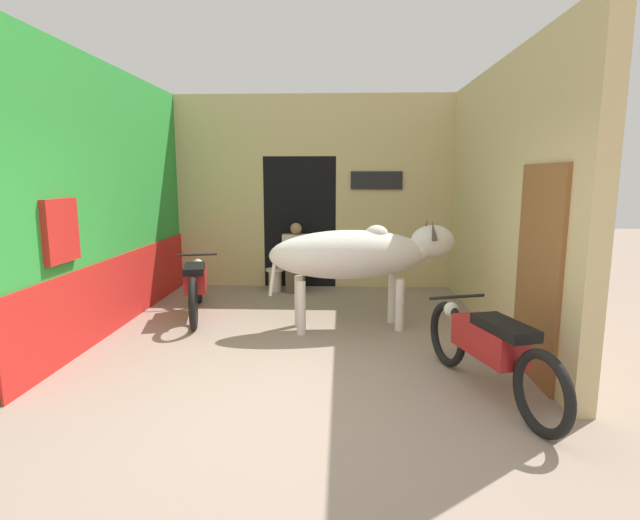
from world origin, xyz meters
TOP-DOWN VIEW (x-y plane):
  - ground_plane at (0.00, 0.00)m, footprint 30.00×30.00m
  - wall_left_shopfront at (-2.44, 2.37)m, footprint 0.25×4.77m
  - wall_back_with_doorway at (-0.10, 5.05)m, footprint 4.70×0.93m
  - wall_right_with_door at (2.44, 2.33)m, footprint 0.22×4.77m
  - cow at (0.71, 2.37)m, footprint 2.40×0.97m
  - motorcycle_near at (1.78, 0.43)m, footprint 0.78×2.04m
  - motorcycle_far at (-1.52, 2.87)m, footprint 0.69×2.04m
  - shopkeeper_seated at (-0.27, 4.38)m, footprint 0.45×0.33m
  - plastic_stool at (-0.62, 4.38)m, footprint 0.31×0.31m

SIDE VIEW (x-z plane):
  - ground_plane at x=0.00m, z-range 0.00..0.00m
  - plastic_stool at x=-0.62m, z-range 0.02..0.40m
  - motorcycle_near at x=1.78m, z-range 0.06..0.83m
  - motorcycle_far at x=-1.52m, z-range 0.06..0.84m
  - shopkeeper_seated at x=-0.27m, z-range 0.01..1.16m
  - cow at x=0.71m, z-range 0.26..1.64m
  - wall_back_with_doorway at x=-0.10m, z-range -0.21..3.05m
  - wall_left_shopfront at x=-2.44m, z-range -0.05..3.21m
  - wall_right_with_door at x=2.44m, z-range -0.02..3.25m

